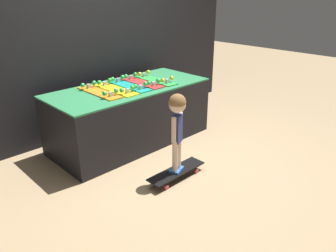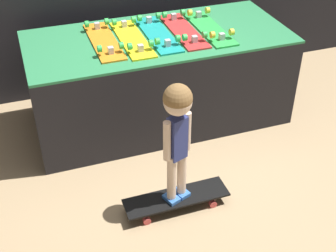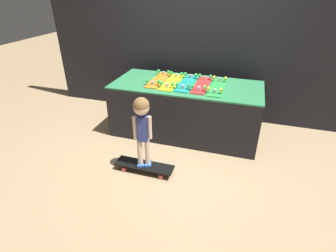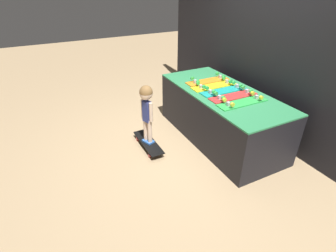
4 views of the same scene
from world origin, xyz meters
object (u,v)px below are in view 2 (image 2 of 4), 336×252
object	(u,v)px
skateboard_red_on_rack	(184,30)
skateboard_on_floor	(176,199)
skateboard_yellow_on_rack	(132,38)
skateboard_green_on_rack	(210,28)
skateboard_orange_on_rack	(104,40)
skateboard_teal_on_rack	(158,33)
child	(177,123)

from	to	relation	value
skateboard_red_on_rack	skateboard_on_floor	world-z (taller)	skateboard_red_on_rack
skateboard_on_floor	skateboard_yellow_on_rack	bearing A→B (deg)	88.83
skateboard_red_on_rack	skateboard_green_on_rack	xyz separation A→B (m)	(0.22, -0.02, 0.00)
skateboard_yellow_on_rack	skateboard_green_on_rack	size ratio (longest dim) A/B	1.00
skateboard_yellow_on_rack	skateboard_on_floor	bearing A→B (deg)	-91.17
skateboard_orange_on_rack	skateboard_on_floor	size ratio (longest dim) A/B	0.99
skateboard_yellow_on_rack	skateboard_green_on_rack	bearing A→B (deg)	-1.16
skateboard_teal_on_rack	skateboard_green_on_rack	xyz separation A→B (m)	(0.43, -0.03, 0.00)
skateboard_green_on_rack	skateboard_on_floor	world-z (taller)	skateboard_green_on_rack
skateboard_red_on_rack	child	xyz separation A→B (m)	(-0.45, -1.09, -0.08)
skateboard_red_on_rack	skateboard_yellow_on_rack	bearing A→B (deg)	-178.44
skateboard_yellow_on_rack	child	size ratio (longest dim) A/B	0.81
skateboard_yellow_on_rack	skateboard_on_floor	xyz separation A→B (m)	(-0.02, -1.08, -0.71)
skateboard_yellow_on_rack	child	world-z (taller)	child
skateboard_green_on_rack	child	distance (m)	1.26
skateboard_orange_on_rack	skateboard_teal_on_rack	xyz separation A→B (m)	(0.43, -0.02, 0.00)
skateboard_red_on_rack	child	distance (m)	1.19
child	skateboard_red_on_rack	bearing A→B (deg)	47.56
skateboard_orange_on_rack	skateboard_red_on_rack	world-z (taller)	same
skateboard_yellow_on_rack	skateboard_teal_on_rack	distance (m)	0.22
skateboard_green_on_rack	skateboard_teal_on_rack	bearing A→B (deg)	176.26
child	skateboard_yellow_on_rack	bearing A→B (deg)	68.90
skateboard_yellow_on_rack	skateboard_teal_on_rack	xyz separation A→B (m)	(0.22, 0.02, 0.00)
skateboard_green_on_rack	skateboard_on_floor	bearing A→B (deg)	-122.03
skateboard_teal_on_rack	child	distance (m)	1.12
skateboard_orange_on_rack	skateboard_on_floor	distance (m)	1.34
skateboard_orange_on_rack	skateboard_on_floor	bearing A→B (deg)	-80.17
skateboard_yellow_on_rack	skateboard_teal_on_rack	bearing A→B (deg)	3.99
skateboard_teal_on_rack	child	xyz separation A→B (m)	(-0.24, -1.10, -0.08)
skateboard_teal_on_rack	skateboard_orange_on_rack	bearing A→B (deg)	177.39
skateboard_yellow_on_rack	child	xyz separation A→B (m)	(-0.02, -1.08, -0.08)
skateboard_orange_on_rack	skateboard_on_floor	world-z (taller)	skateboard_orange_on_rack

